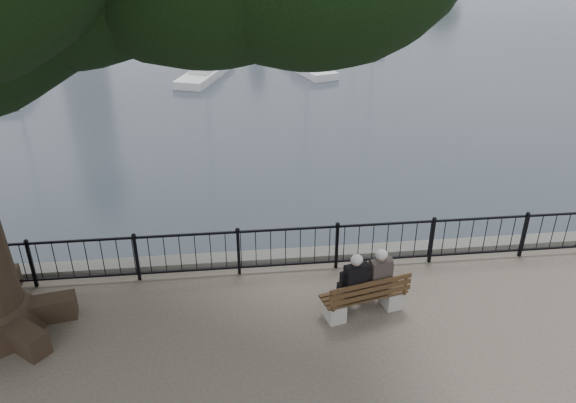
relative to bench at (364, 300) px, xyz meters
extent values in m
cube|color=#504E4A|center=(-1.24, 2.02, -0.79)|extent=(200.00, 0.40, 1.20)
cube|color=black|center=(-1.24, 1.52, 0.69)|extent=(22.00, 0.04, 0.04)
cube|color=black|center=(-1.24, 1.52, -0.14)|extent=(22.00, 0.04, 0.04)
cube|color=gray|center=(-0.57, -0.10, -0.11)|extent=(0.40, 0.46, 0.36)
cube|color=gray|center=(0.55, 0.17, -0.11)|extent=(0.40, 0.46, 0.36)
cube|color=#352211|center=(-0.01, 0.03, 0.11)|extent=(1.65, 0.81, 0.04)
cube|color=#352211|center=(0.05, -0.20, 0.37)|extent=(1.56, 0.41, 0.35)
cube|color=black|center=(-0.23, -0.01, 0.21)|extent=(0.37, 0.33, 0.21)
cube|color=black|center=(-0.21, -0.11, 0.55)|extent=(0.43, 0.30, 0.53)
sphere|color=tan|center=(-0.22, -0.07, 0.92)|extent=(0.20, 0.20, 0.20)
ellipsoid|color=#A7A7A7|center=(-0.21, -0.09, 0.95)|extent=(0.21, 0.21, 0.18)
cube|color=black|center=(-0.29, 0.24, -0.09)|extent=(0.37, 0.45, 0.40)
cube|color=#292422|center=(0.23, 0.10, 0.21)|extent=(0.37, 0.33, 0.21)
cube|color=#292422|center=(0.26, 0.01, 0.55)|extent=(0.43, 0.30, 0.53)
sphere|color=tan|center=(0.25, 0.04, 0.92)|extent=(0.20, 0.20, 0.20)
ellipsoid|color=#A7A7A7|center=(0.25, 0.02, 0.95)|extent=(0.21, 0.21, 0.18)
cube|color=#292422|center=(0.17, 0.35, -0.09)|extent=(0.37, 0.45, 0.40)
cube|color=silver|center=(-12.18, 19.22, -1.19)|extent=(2.04, 6.12, 0.67)
cube|color=silver|center=(-12.18, 19.22, -0.69)|extent=(1.37, 2.52, 0.50)
cube|color=silver|center=(-3.37, 20.86, -1.19)|extent=(3.07, 5.25, 0.56)
cube|color=silver|center=(-3.37, 20.86, -0.69)|extent=(1.68, 2.30, 0.42)
cube|color=silver|center=(1.95, 21.63, -1.19)|extent=(2.77, 5.00, 0.54)
cube|color=silver|center=(1.95, 21.63, -0.69)|extent=(1.54, 2.17, 0.40)
cube|color=silver|center=(7.00, 27.27, -1.19)|extent=(2.76, 5.56, 0.60)
cube|color=silver|center=(7.00, 27.27, -0.69)|extent=(1.60, 2.38, 0.45)
cube|color=silver|center=(7.81, 36.32, -1.19)|extent=(1.61, 5.04, 0.55)
cube|color=silver|center=(7.81, 36.32, -0.69)|extent=(1.11, 2.07, 0.42)
cube|color=silver|center=(-5.80, 40.42, -1.19)|extent=(2.22, 5.60, 0.61)
cube|color=silver|center=(-5.80, 40.42, -0.69)|extent=(1.39, 2.35, 0.45)
camera|label=1|loc=(-2.29, -8.05, 6.29)|focal=35.00mm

